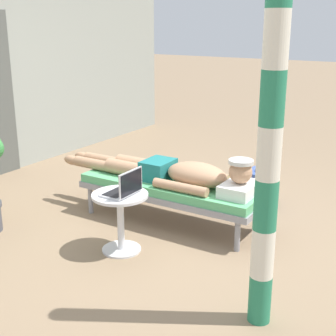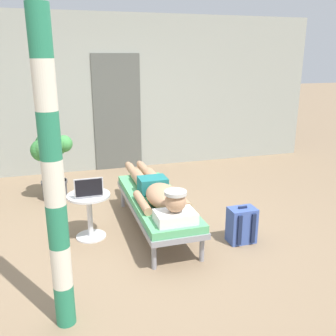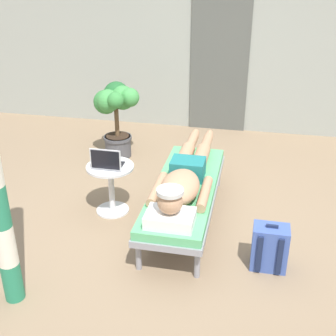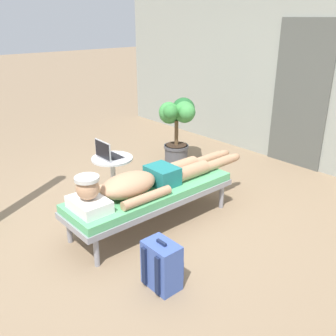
{
  "view_description": "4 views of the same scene",
  "coord_description": "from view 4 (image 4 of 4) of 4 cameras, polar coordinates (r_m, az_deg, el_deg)",
  "views": [
    {
      "loc": [
        -3.69,
        -2.2,
        1.93
      ],
      "look_at": [
        0.02,
        0.09,
        0.58
      ],
      "focal_mm": 51.8,
      "sensor_mm": 36.0,
      "label": 1
    },
    {
      "loc": [
        -0.95,
        -3.83,
        2.01
      ],
      "look_at": [
        0.35,
        0.39,
        0.67
      ],
      "focal_mm": 40.02,
      "sensor_mm": 36.0,
      "label": 2
    },
    {
      "loc": [
        0.74,
        -3.62,
        2.44
      ],
      "look_at": [
        -0.05,
        0.13,
        0.57
      ],
      "focal_mm": 47.27,
      "sensor_mm": 36.0,
      "label": 3
    },
    {
      "loc": [
        2.85,
        -2.05,
        2.05
      ],
      "look_at": [
        0.18,
        0.29,
        0.61
      ],
      "focal_mm": 40.02,
      "sensor_mm": 36.0,
      "label": 4
    }
  ],
  "objects": [
    {
      "name": "ground_plane",
      "position": [
        4.07,
        -4.88,
        -8.26
      ],
      "size": [
        40.0,
        40.0,
        0.0
      ],
      "primitive_type": "plane",
      "color": "#8C7256"
    },
    {
      "name": "house_wall_back",
      "position": [
        5.7,
        20.31,
        13.75
      ],
      "size": [
        7.6,
        0.2,
        2.7
      ],
      "primitive_type": "cube",
      "color": "#999E93",
      "rests_on": "ground"
    },
    {
      "name": "house_door_panel",
      "position": [
        5.64,
        19.53,
        10.35
      ],
      "size": [
        0.84,
        0.03,
        2.04
      ],
      "primitive_type": "cube",
      "color": "#545651",
      "rests_on": "ground"
    },
    {
      "name": "lounge_chair",
      "position": [
        3.88,
        -2.54,
        -3.99
      ],
      "size": [
        0.6,
        1.85,
        0.42
      ],
      "color": "gray",
      "rests_on": "ground"
    },
    {
      "name": "person_reclining",
      "position": [
        3.78,
        -3.18,
        -1.84
      ],
      "size": [
        0.53,
        2.17,
        0.33
      ],
      "color": "white",
      "rests_on": "lounge_chair"
    },
    {
      "name": "side_table",
      "position": [
        4.47,
        -8.4,
        -0.42
      ],
      "size": [
        0.48,
        0.48,
        0.52
      ],
      "color": "silver",
      "rests_on": "ground"
    },
    {
      "name": "laptop",
      "position": [
        4.36,
        -9.12,
        2.15
      ],
      "size": [
        0.31,
        0.24,
        0.23
      ],
      "color": "silver",
      "rests_on": "side_table"
    },
    {
      "name": "backpack",
      "position": [
        3.1,
        -0.91,
        -14.6
      ],
      "size": [
        0.3,
        0.26,
        0.42
      ],
      "color": "#3F59A5",
      "rests_on": "ground"
    },
    {
      "name": "potted_plant",
      "position": [
        5.47,
        1.47,
        7.24
      ],
      "size": [
        0.58,
        0.62,
        0.95
      ],
      "color": "#4C4C51",
      "rests_on": "ground"
    }
  ]
}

